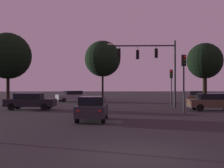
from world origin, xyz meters
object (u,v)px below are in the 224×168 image
object	(u,v)px
traffic_light_corner_left	(171,80)
tree_behind_sign	(205,61)
car_crossing_left	(30,101)
car_far_lane	(198,96)
car_nearside_lane	(93,108)
traffic_signal_mast_arm	(153,60)
car_parked_lot	(72,96)
tree_center_horizon	(103,59)
traffic_light_corner_right	(184,72)
car_crossing_right	(213,102)
tree_left_far	(8,56)

from	to	relation	value
traffic_light_corner_left	tree_behind_sign	bearing A→B (deg)	15.95
car_crossing_left	car_far_lane	size ratio (longest dim) A/B	1.00
car_nearside_lane	car_crossing_left	distance (m)	10.23
traffic_signal_mast_arm	car_parked_lot	distance (m)	15.53
traffic_light_corner_left	car_far_lane	distance (m)	9.59
traffic_light_corner_left	tree_center_horizon	xyz separation A→B (m)	(-7.34, 14.25, 3.67)
traffic_signal_mast_arm	car_nearside_lane	bearing A→B (deg)	-119.33
car_crossing_left	tree_center_horizon	distance (m)	19.87
car_nearside_lane	car_far_lane	size ratio (longest dim) A/B	0.90
traffic_signal_mast_arm	car_crossing_left	distance (m)	12.31
traffic_signal_mast_arm	traffic_light_corner_right	world-z (taller)	traffic_signal_mast_arm
car_nearside_lane	car_far_lane	xyz separation A→B (m)	(13.34, 19.51, 0.00)
tree_behind_sign	car_crossing_right	bearing A→B (deg)	-104.13
car_nearside_lane	tree_behind_sign	size ratio (longest dim) A/B	0.59
traffic_light_corner_right	traffic_light_corner_left	bearing A→B (deg)	83.82
traffic_signal_mast_arm	car_crossing_left	bearing A→B (deg)	-172.30
car_far_lane	tree_left_far	bearing A→B (deg)	-164.31
traffic_light_corner_left	traffic_light_corner_right	distance (m)	7.49
car_crossing_left	tree_left_far	size ratio (longest dim) A/B	0.58
car_crossing_right	traffic_light_corner_right	bearing A→B (deg)	-144.18
car_nearside_lane	tree_left_far	xyz separation A→B (m)	(-9.68, 13.04, 4.64)
traffic_signal_mast_arm	tree_behind_sign	world-z (taller)	tree_behind_sign
traffic_light_corner_left	car_parked_lot	xyz separation A→B (m)	(-11.56, 9.81, -1.99)
car_parked_lot	tree_center_horizon	bearing A→B (deg)	46.48
car_crossing_right	tree_behind_sign	size ratio (longest dim) A/B	0.64
traffic_light_corner_right	tree_behind_sign	size ratio (longest dim) A/B	0.67
traffic_light_corner_left	car_crossing_left	distance (m)	14.51
car_crossing_left	car_crossing_right	bearing A→B (deg)	-5.06
traffic_light_corner_right	car_far_lane	bearing A→B (deg)	67.37
traffic_light_corner_left	traffic_light_corner_right	xyz separation A→B (m)	(-0.80, -7.43, 0.50)
car_crossing_right	tree_left_far	bearing A→B (deg)	162.69
traffic_light_corner_right	tree_behind_sign	bearing A→B (deg)	60.64
car_nearside_lane	car_crossing_right	bearing A→B (deg)	33.41
traffic_light_corner_right	tree_center_horizon	xyz separation A→B (m)	(-6.54, 21.68, 3.17)
traffic_light_corner_left	tree_behind_sign	distance (m)	4.70
traffic_light_corner_right	tree_center_horizon	size ratio (longest dim) A/B	0.50
car_crossing_left	car_far_lane	xyz separation A→B (m)	(19.38, 11.25, -0.00)
car_crossing_left	car_crossing_right	size ratio (longest dim) A/B	1.04
traffic_signal_mast_arm	traffic_light_corner_right	bearing A→B (deg)	-73.94
traffic_light_corner_left	car_far_lane	bearing A→B (deg)	54.35
traffic_signal_mast_arm	car_crossing_left	size ratio (longest dim) A/B	1.47
traffic_signal_mast_arm	tree_behind_sign	size ratio (longest dim) A/B	0.97
car_parked_lot	tree_left_far	xyz separation A→B (m)	(-5.99, -8.65, 4.64)
traffic_light_corner_right	car_far_lane	xyz separation A→B (m)	(6.27, 15.05, -2.49)
car_far_lane	tree_left_far	distance (m)	24.35
car_nearside_lane	car_far_lane	world-z (taller)	same
car_nearside_lane	car_parked_lot	xyz separation A→B (m)	(-3.69, 21.69, 0.00)
traffic_signal_mast_arm	car_parked_lot	bearing A→B (deg)	127.81
traffic_light_corner_right	car_far_lane	distance (m)	16.49
car_far_lane	tree_behind_sign	bearing A→B (deg)	-102.61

